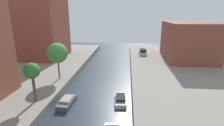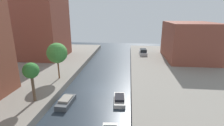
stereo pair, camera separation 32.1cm
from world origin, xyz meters
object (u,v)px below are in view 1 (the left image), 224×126
moored_boat_right_2 (120,99)px  low_block_right (188,41)px  parked_car (143,52)px  moored_boat_left_2 (67,102)px  apartment_tower_far (40,16)px  street_tree_1 (32,72)px  street_tree_2 (57,53)px

moored_boat_right_2 → low_block_right: bearing=53.8°
low_block_right → parked_car: 11.01m
moored_boat_left_2 → apartment_tower_far: bearing=122.4°
low_block_right → street_tree_1: bearing=-137.8°
apartment_tower_far → moored_boat_right_2: apartment_tower_far is taller
apartment_tower_far → low_block_right: apartment_tower_far is taller
moored_boat_left_2 → moored_boat_right_2: (6.77, 1.41, -0.04)m
street_tree_2 → moored_boat_right_2: 12.33m
apartment_tower_far → moored_boat_right_2: size_ratio=5.13×
moored_boat_right_2 → street_tree_2: bearing=154.1°
parked_car → moored_boat_right_2: size_ratio=1.15×
street_tree_1 → low_block_right: bearing=42.2°
street_tree_1 → street_tree_2: (0.00, 7.49, 0.46)m
street_tree_1 → moored_boat_left_2: street_tree_1 is taller
moored_boat_left_2 → low_block_right: bearing=45.0°
parked_car → street_tree_2: bearing=-129.1°
apartment_tower_far → street_tree_2: apartment_tower_far is taller
low_block_right → street_tree_2: low_block_right is taller
street_tree_2 → moored_boat_left_2: (3.41, -6.35, -4.84)m
moored_boat_right_2 → apartment_tower_far: bearing=136.4°
street_tree_1 → moored_boat_right_2: (10.19, 2.55, -4.42)m
street_tree_1 → moored_boat_left_2: (3.41, 1.14, -4.38)m
apartment_tower_far → parked_car: size_ratio=4.44×
apartment_tower_far → low_block_right: 34.45m
apartment_tower_far → street_tree_1: (9.25, -21.09, -5.73)m
street_tree_2 → moored_boat_right_2: street_tree_2 is taller
moored_boat_left_2 → moored_boat_right_2: bearing=11.8°
apartment_tower_far → low_block_right: (34.00, 1.39, -5.36)m
street_tree_2 → moored_boat_left_2: bearing=-61.7°
low_block_right → street_tree_2: 28.94m
low_block_right → apartment_tower_far: bearing=-177.7°
low_block_right → street_tree_2: size_ratio=2.25×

